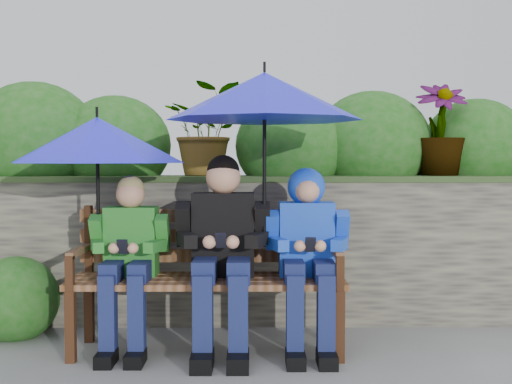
{
  "coord_description": "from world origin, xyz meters",
  "views": [
    {
      "loc": [
        -0.01,
        -3.77,
        1.15
      ],
      "look_at": [
        0.0,
        0.1,
        0.95
      ],
      "focal_mm": 45.0,
      "sensor_mm": 36.0,
      "label": 1
    }
  ],
  "objects_px": {
    "boy_left": "(129,253)",
    "boy_middle": "(223,245)",
    "umbrella_right": "(264,96)",
    "park_bench": "(209,268)",
    "boy_right": "(307,243)",
    "umbrella_left": "(97,140)"
  },
  "relations": [
    {
      "from": "boy_middle",
      "to": "boy_right",
      "type": "bearing_deg",
      "value": 2.32
    },
    {
      "from": "boy_right",
      "to": "umbrella_right",
      "type": "height_order",
      "value": "umbrella_right"
    },
    {
      "from": "boy_left",
      "to": "umbrella_left",
      "type": "height_order",
      "value": "umbrella_left"
    },
    {
      "from": "boy_left",
      "to": "umbrella_right",
      "type": "distance_m",
      "value": 1.23
    },
    {
      "from": "boy_left",
      "to": "boy_middle",
      "type": "bearing_deg",
      "value": -1.28
    },
    {
      "from": "park_bench",
      "to": "boy_middle",
      "type": "distance_m",
      "value": 0.2
    },
    {
      "from": "umbrella_right",
      "to": "boy_right",
      "type": "bearing_deg",
      "value": 2.27
    },
    {
      "from": "umbrella_right",
      "to": "park_bench",
      "type": "bearing_deg",
      "value": 168.0
    },
    {
      "from": "boy_left",
      "to": "umbrella_left",
      "type": "relative_size",
      "value": 1.01
    },
    {
      "from": "boy_middle",
      "to": "boy_right",
      "type": "relative_size",
      "value": 1.07
    },
    {
      "from": "boy_middle",
      "to": "boy_left",
      "type": "bearing_deg",
      "value": 178.72
    },
    {
      "from": "park_bench",
      "to": "boy_middle",
      "type": "xyz_separation_m",
      "value": [
        0.09,
        -0.08,
        0.15
      ]
    },
    {
      "from": "umbrella_left",
      "to": "boy_middle",
      "type": "bearing_deg",
      "value": -4.14
    },
    {
      "from": "boy_left",
      "to": "umbrella_right",
      "type": "relative_size",
      "value": 0.9
    },
    {
      "from": "boy_right",
      "to": "umbrella_left",
      "type": "height_order",
      "value": "umbrella_left"
    },
    {
      "from": "boy_middle",
      "to": "umbrella_right",
      "type": "height_order",
      "value": "umbrella_right"
    },
    {
      "from": "park_bench",
      "to": "boy_left",
      "type": "distance_m",
      "value": 0.48
    },
    {
      "from": "boy_right",
      "to": "umbrella_right",
      "type": "distance_m",
      "value": 0.9
    },
    {
      "from": "park_bench",
      "to": "umbrella_right",
      "type": "bearing_deg",
      "value": -12.0
    },
    {
      "from": "boy_left",
      "to": "umbrella_right",
      "type": "xyz_separation_m",
      "value": [
        0.81,
        -0.0,
        0.93
      ]
    },
    {
      "from": "park_bench",
      "to": "boy_left",
      "type": "xyz_separation_m",
      "value": [
        -0.47,
        -0.07,
        0.1
      ]
    },
    {
      "from": "umbrella_right",
      "to": "boy_left",
      "type": "bearing_deg",
      "value": 179.84
    }
  ]
}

